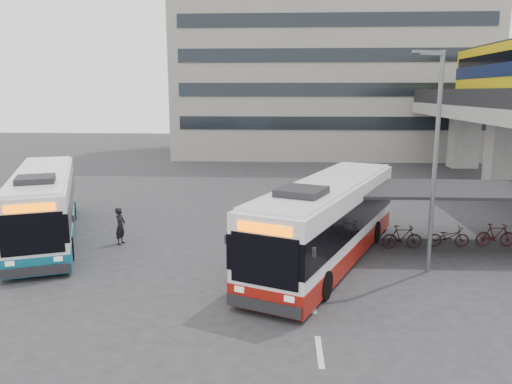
{
  "coord_description": "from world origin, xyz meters",
  "views": [
    {
      "loc": [
        1.52,
        -17.54,
        6.41
      ],
      "look_at": [
        0.35,
        4.32,
        2.0
      ],
      "focal_mm": 35.0,
      "sensor_mm": 36.0,
      "label": 1
    }
  ],
  "objects_px": {
    "bus_main": "(327,222)",
    "pedestrian": "(120,226)",
    "bus_teal": "(44,205)",
    "lamp_post": "(434,150)"
  },
  "relations": [
    {
      "from": "bus_main",
      "to": "pedestrian",
      "type": "xyz_separation_m",
      "value": [
        -8.61,
        1.64,
        -0.75
      ]
    },
    {
      "from": "bus_teal",
      "to": "lamp_post",
      "type": "relative_size",
      "value": 1.42
    },
    {
      "from": "bus_main",
      "to": "bus_teal",
      "type": "xyz_separation_m",
      "value": [
        -12.22,
        2.34,
        -0.05
      ]
    },
    {
      "from": "bus_teal",
      "to": "pedestrian",
      "type": "relative_size",
      "value": 6.88
    },
    {
      "from": "lamp_post",
      "to": "bus_main",
      "type": "bearing_deg",
      "value": 140.71
    },
    {
      "from": "bus_teal",
      "to": "lamp_post",
      "type": "distance_m",
      "value": 16.32
    },
    {
      "from": "bus_main",
      "to": "pedestrian",
      "type": "distance_m",
      "value": 8.8
    },
    {
      "from": "bus_main",
      "to": "pedestrian",
      "type": "bearing_deg",
      "value": -167.47
    },
    {
      "from": "bus_main",
      "to": "pedestrian",
      "type": "relative_size",
      "value": 7.08
    },
    {
      "from": "bus_main",
      "to": "bus_teal",
      "type": "bearing_deg",
      "value": -167.5
    }
  ]
}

